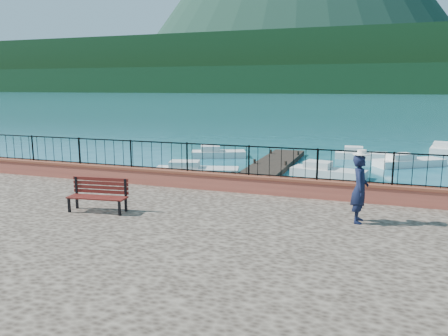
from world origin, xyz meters
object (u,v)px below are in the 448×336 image
Objects in this scene: boat_2 at (410,160)px; boat_3 at (218,151)px; park_bench at (98,202)px; boat_0 at (197,168)px; boat_4 at (361,153)px; boat_5 at (442,146)px; boat_1 at (328,169)px; person at (360,189)px.

boat_2 is 1.17× the size of boat_3.
park_bench is 19.85m from boat_2.
boat_2 is at bearing -19.81° from boat_3.
boat_0 and boat_3 have the same top height.
boat_4 is at bearing -6.98° from boat_3.
boat_5 is (14.33, 7.54, 0.00)m from boat_3.
boat_0 is at bearing -103.28° from boat_3.
boat_5 is at bearing 57.16° from park_bench.
boat_1 is 1.07× the size of boat_3.
boat_5 is (6.74, 11.67, 0.00)m from boat_1.
park_bench is at bearing -96.63° from boat_0.
boat_5 is at bearing 5.05° from boat_3.
boat_1 and boat_2 have the same top height.
park_bench is at bearing 101.10° from person.
park_bench reaches higher than boat_3.
person is 0.40× the size of boat_0.
person reaches higher than boat_4.
boat_4 is at bearing 64.58° from park_bench.
boat_2 is (9.17, 17.57, -1.08)m from park_bench.
boat_3 is at bearing 31.11° from person.
person is at bearing -131.19° from boat_2.
boat_1 and boat_5 have the same top height.
boat_0 and boat_1 have the same top height.
boat_0 is at bearing 41.55° from person.
boat_4 is (-0.50, 18.12, -1.68)m from person.
person is at bearing -63.19° from boat_0.
boat_3 is 16.20m from boat_5.
boat_1 is 1.15× the size of boat_4.
boat_4 is at bearing 88.77° from boat_1.
person is 11.75m from boat_1.
boat_4 is (9.00, 2.53, 0.00)m from boat_3.
boat_4 is at bearing 143.90° from boat_5.
boat_0 and boat_5 have the same top height.
boat_0 is at bearing -135.87° from boat_4.
boat_0 is 1.06× the size of boat_2.
person reaches higher than boat_2.
boat_0 is 6.87m from boat_1.
person is 23.69m from boat_5.
boat_0 is 6.18m from boat_3.
boat_0 is 11.76m from boat_4.
boat_1 is 1.07× the size of boat_5.
boat_1 is 6.31m from boat_2.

